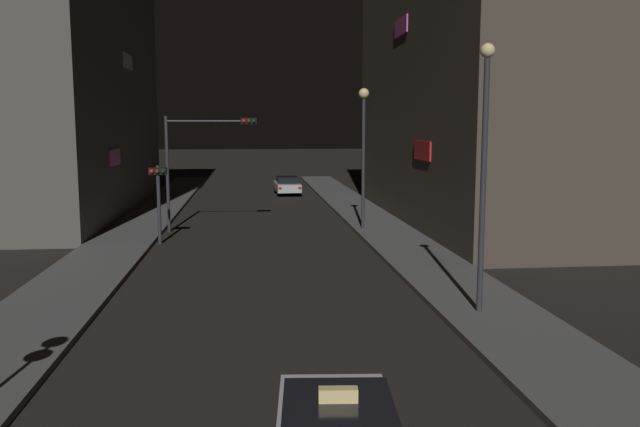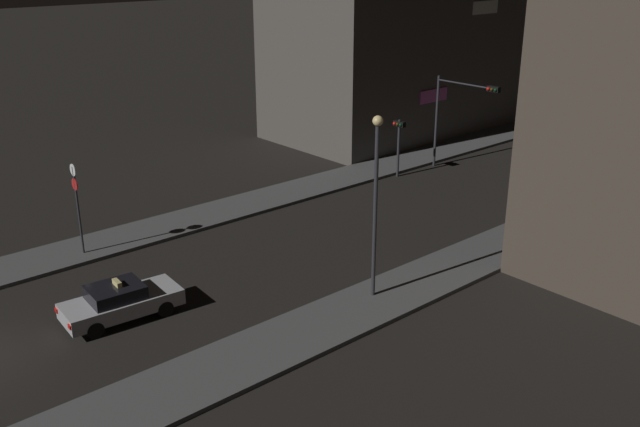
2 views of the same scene
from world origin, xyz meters
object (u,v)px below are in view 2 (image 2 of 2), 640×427
(taxi, at_px, (120,301))
(sign_pole_left, at_px, (77,200))
(street_lamp_near_block, at_px, (376,190))
(street_lamp_far_block, at_px, (572,118))
(traffic_light_overhead, at_px, (458,106))
(traffic_light_left_kerb, at_px, (399,136))

(taxi, xyz_separation_m, sign_pole_left, (-6.55, 1.38, 1.98))
(street_lamp_near_block, relative_size, street_lamp_far_block, 1.05)
(street_lamp_near_block, distance_m, street_lamp_far_block, 15.12)
(traffic_light_overhead, distance_m, traffic_light_left_kerb, 4.16)
(street_lamp_near_block, bearing_deg, taxi, -121.52)
(taxi, height_order, traffic_light_left_kerb, traffic_light_left_kerb)
(street_lamp_near_block, bearing_deg, traffic_light_overhead, 118.58)
(taxi, relative_size, sign_pole_left, 1.08)
(traffic_light_overhead, distance_m, sign_pole_left, 23.33)
(taxi, distance_m, street_lamp_far_block, 24.26)
(sign_pole_left, distance_m, street_lamp_far_block, 24.78)
(street_lamp_near_block, xyz_separation_m, street_lamp_far_block, (-0.68, 15.10, 0.40))
(traffic_light_left_kerb, bearing_deg, street_lamp_near_block, -50.47)
(traffic_light_left_kerb, distance_m, sign_pole_left, 19.69)
(sign_pole_left, relative_size, street_lamp_near_block, 0.58)
(traffic_light_left_kerb, bearing_deg, taxi, -75.82)
(sign_pole_left, bearing_deg, traffic_light_left_kerb, 86.39)
(traffic_light_left_kerb, xyz_separation_m, street_lamp_near_block, (10.44, -12.66, 2.05))
(traffic_light_overhead, xyz_separation_m, traffic_light_left_kerb, (-1.66, -3.46, -1.61))
(traffic_light_overhead, bearing_deg, traffic_light_left_kerb, -115.70)
(traffic_light_left_kerb, distance_m, street_lamp_near_block, 16.54)
(traffic_light_overhead, distance_m, street_lamp_far_block, 8.21)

